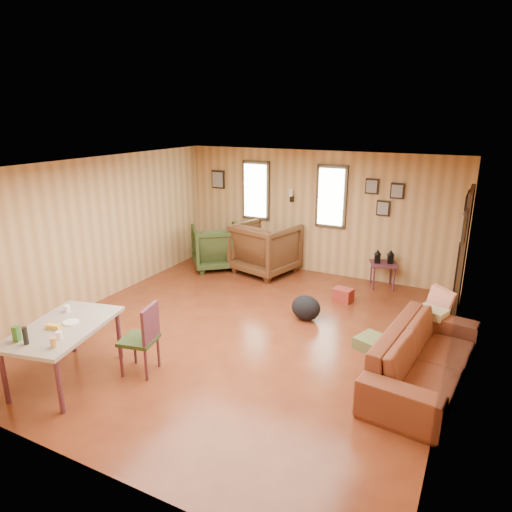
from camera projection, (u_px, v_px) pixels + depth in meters
The scene contains 11 objects.
room at pixel (263, 250), 6.49m from camera, with size 5.54×6.04×2.44m.
sofa at pixel (426, 349), 5.32m from camera, with size 2.23×0.65×0.87m, color brown.
recliner_brown at pixel (266, 246), 9.02m from camera, with size 1.08×1.01×1.11m, color #502F18.
recliner_green at pixel (217, 245), 9.34m from camera, with size 0.94×0.88×0.97m, color #303F1C.
end_table at pixel (230, 251), 9.37m from camera, with size 0.59×0.55×0.63m.
side_table at pixel (384, 262), 8.27m from camera, with size 0.57×0.57×0.71m.
cooler at pixel (343, 295), 7.75m from camera, with size 0.35×0.28×0.22m.
backpack at pixel (306, 308), 7.02m from camera, with size 0.46×0.35×0.39m.
sofa_pillows at pixel (409, 323), 5.79m from camera, with size 1.00×1.89×0.39m.
dining_table at pixel (62, 331), 5.31m from camera, with size 1.10×1.51×0.90m.
dining_chair at pixel (144, 335), 5.49m from camera, with size 0.48×0.48×0.90m.
Camera 1 is at (2.90, -5.32, 3.06)m, focal length 32.00 mm.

